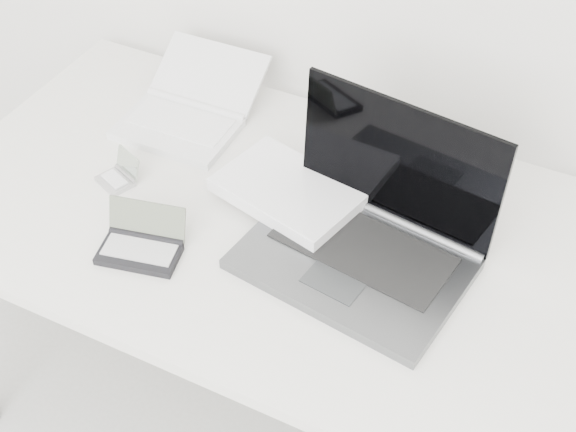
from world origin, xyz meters
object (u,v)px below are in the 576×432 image
at_px(desk, 310,246).
at_px(laptop_large, 344,221).
at_px(palmtop_charcoal, 142,245).
at_px(netbook_open_white, 187,113).

bearing_deg(desk, laptop_large, 6.82).
height_order(desk, laptop_large, laptop_large).
bearing_deg(laptop_large, palmtop_charcoal, -140.32).
distance_m(laptop_large, palmtop_charcoal, 0.40).
bearing_deg(palmtop_charcoal, laptop_large, 19.27).
height_order(laptop_large, palmtop_charcoal, laptop_large).
distance_m(desk, netbook_open_white, 0.46).
relative_size(netbook_open_white, palmtop_charcoal, 1.86).
xyz_separation_m(desk, netbook_open_white, (-0.41, 0.20, 0.07)).
relative_size(laptop_large, netbook_open_white, 1.76).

